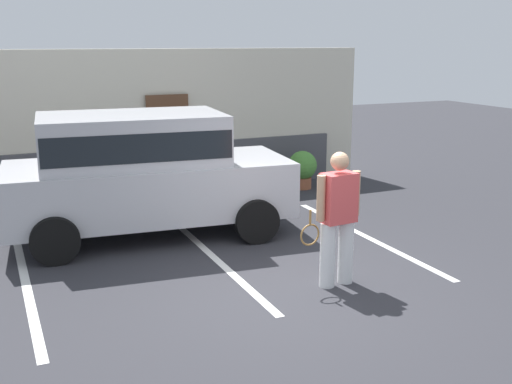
# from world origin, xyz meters

# --- Properties ---
(ground_plane) EXTENTS (40.00, 40.00, 0.00)m
(ground_plane) POSITION_xyz_m (0.00, 0.00, 0.00)
(ground_plane) COLOR #2D2D33
(parking_stripe_0) EXTENTS (0.12, 4.40, 0.01)m
(parking_stripe_0) POSITION_xyz_m (-3.16, 1.50, 0.00)
(parking_stripe_0) COLOR silver
(parking_stripe_0) RESTS_ON ground_plane
(parking_stripe_1) EXTENTS (0.12, 4.40, 0.01)m
(parking_stripe_1) POSITION_xyz_m (-0.48, 1.50, 0.00)
(parking_stripe_1) COLOR silver
(parking_stripe_1) RESTS_ON ground_plane
(parking_stripe_2) EXTENTS (0.12, 4.40, 0.01)m
(parking_stripe_2) POSITION_xyz_m (2.20, 1.50, 0.00)
(parking_stripe_2) COLOR silver
(parking_stripe_2) RESTS_ON ground_plane
(house_frontage) EXTENTS (9.33, 0.40, 3.03)m
(house_frontage) POSITION_xyz_m (0.00, 5.97, 1.42)
(house_frontage) COLOR beige
(house_frontage) RESTS_ON ground_plane
(parked_suv) EXTENTS (4.76, 2.52, 2.05)m
(parked_suv) POSITION_xyz_m (-1.16, 3.07, 1.15)
(parked_suv) COLOR #B7B7BC
(parked_suv) RESTS_ON ground_plane
(tennis_player_man) EXTENTS (0.93, 0.32, 1.81)m
(tennis_player_man) POSITION_xyz_m (0.65, -0.09, 0.93)
(tennis_player_man) COLOR white
(tennis_player_man) RESTS_ON ground_plane
(potted_plant_by_porch) EXTENTS (0.64, 0.64, 0.84)m
(potted_plant_by_porch) POSITION_xyz_m (2.87, 4.99, 0.46)
(potted_plant_by_porch) COLOR #9E5638
(potted_plant_by_porch) RESTS_ON ground_plane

